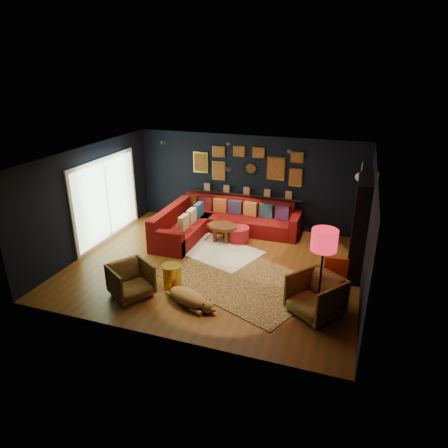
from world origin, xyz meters
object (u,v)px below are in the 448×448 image
(gold_stool, at_px, (172,276))
(armchair_left, at_px, (131,279))
(sectional, at_px, (216,223))
(orange_chair, at_px, (335,279))
(coffee_table, at_px, (222,228))
(armchair_right, at_px, (316,294))
(pouf, at_px, (238,234))
(dog, at_px, (188,295))
(floor_lamp, at_px, (324,244))

(gold_stool, bearing_deg, armchair_left, -136.53)
(sectional, relative_size, orange_chair, 3.57)
(coffee_table, xyz_separation_m, armchair_right, (2.73, -2.59, 0.07))
(sectional, xyz_separation_m, pouf, (0.74, -0.31, -0.11))
(dog, bearing_deg, coffee_table, 118.24)
(armchair_right, relative_size, orange_chair, 0.91)
(sectional, relative_size, coffee_table, 3.95)
(sectional, distance_m, orange_chair, 4.22)
(pouf, xyz_separation_m, armchair_right, (2.32, -2.70, 0.22))
(gold_stool, distance_m, dog, 0.77)
(coffee_table, bearing_deg, floor_lamp, -42.18)
(armchair_right, height_order, gold_stool, armchair_right)
(coffee_table, bearing_deg, armchair_left, -105.27)
(pouf, height_order, armchair_left, armchair_left)
(coffee_table, height_order, armchair_left, armchair_left)
(sectional, height_order, armchair_right, armchair_right)
(armchair_left, bearing_deg, armchair_right, -48.60)
(dog, bearing_deg, pouf, 110.60)
(pouf, distance_m, floor_lamp, 3.75)
(orange_chair, height_order, dog, orange_chair)
(armchair_right, bearing_deg, armchair_left, -134.58)
(armchair_right, bearing_deg, dog, -132.25)
(coffee_table, distance_m, armchair_right, 3.77)
(armchair_right, bearing_deg, coffee_table, 173.19)
(sectional, distance_m, armchair_right, 4.30)
(sectional, height_order, floor_lamp, floor_lamp)
(armchair_left, height_order, armchair_right, armchair_right)
(orange_chair, bearing_deg, floor_lamp, -124.88)
(sectional, relative_size, armchair_left, 4.37)
(sectional, height_order, orange_chair, orange_chair)
(orange_chair, distance_m, floor_lamp, 0.99)
(sectional, bearing_deg, armchair_left, -98.44)
(gold_stool, relative_size, orange_chair, 0.53)
(coffee_table, height_order, floor_lamp, floor_lamp)
(sectional, distance_m, floor_lamp, 4.43)
(sectional, distance_m, gold_stool, 2.97)
(gold_stool, height_order, dog, gold_stool)
(pouf, distance_m, armchair_left, 3.50)
(pouf, bearing_deg, gold_stool, -103.70)
(sectional, distance_m, coffee_table, 0.53)
(gold_stool, bearing_deg, dog, -40.48)
(pouf, bearing_deg, armchair_right, -49.30)
(dog, bearing_deg, armchair_left, -154.22)
(floor_lamp, bearing_deg, armchair_left, -170.30)
(orange_chair, relative_size, dog, 0.75)
(pouf, relative_size, floor_lamp, 0.34)
(armchair_right, height_order, floor_lamp, floor_lamp)
(sectional, xyz_separation_m, armchair_left, (-0.53, -3.56, 0.07))
(sectional, height_order, dog, sectional)
(floor_lamp, bearing_deg, dog, -167.56)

